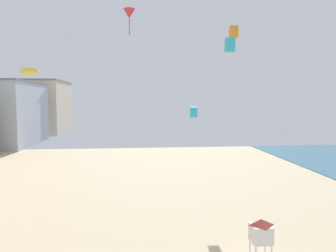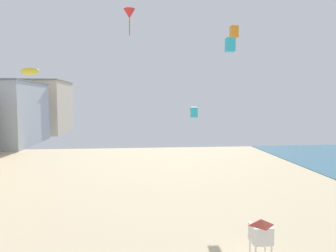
{
  "view_description": "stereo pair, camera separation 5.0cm",
  "coord_description": "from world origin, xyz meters",
  "px_view_note": "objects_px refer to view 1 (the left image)",
  "views": [
    {
      "loc": [
        1.93,
        -2.26,
        9.21
      ],
      "look_at": [
        3.97,
        18.32,
        7.56
      ],
      "focal_mm": 34.48,
      "sensor_mm": 36.0,
      "label": 1
    },
    {
      "loc": [
        1.98,
        -2.26,
        9.21
      ],
      "look_at": [
        3.97,
        18.32,
        7.56
      ],
      "focal_mm": 34.48,
      "sensor_mm": 36.0,
      "label": 2
    }
  ],
  "objects_px": {
    "kite_yellow_parafoil": "(29,71)",
    "kite_cyan_box_2": "(230,45)",
    "kite_orange_box": "(234,32)",
    "lifeguard_stand": "(261,231)",
    "kite_red_delta": "(129,14)",
    "kite_cyan_box": "(194,112)"
  },
  "relations": [
    {
      "from": "lifeguard_stand",
      "to": "kite_orange_box",
      "type": "relative_size",
      "value": 2.0
    },
    {
      "from": "kite_cyan_box_2",
      "to": "lifeguard_stand",
      "type": "bearing_deg",
      "value": -98.0
    },
    {
      "from": "kite_cyan_box_2",
      "to": "kite_red_delta",
      "type": "bearing_deg",
      "value": -155.62
    },
    {
      "from": "kite_yellow_parafoil",
      "to": "kite_red_delta",
      "type": "bearing_deg",
      "value": -51.33
    },
    {
      "from": "kite_red_delta",
      "to": "lifeguard_stand",
      "type": "bearing_deg",
      "value": -49.23
    },
    {
      "from": "kite_cyan_box_2",
      "to": "kite_red_delta",
      "type": "relative_size",
      "value": 0.63
    },
    {
      "from": "kite_yellow_parafoil",
      "to": "kite_cyan_box_2",
      "type": "bearing_deg",
      "value": -27.81
    },
    {
      "from": "kite_cyan_box",
      "to": "kite_orange_box",
      "type": "distance_m",
      "value": 9.89
    },
    {
      "from": "kite_orange_box",
      "to": "kite_cyan_box",
      "type": "bearing_deg",
      "value": -172.93
    },
    {
      "from": "lifeguard_stand",
      "to": "kite_cyan_box",
      "type": "relative_size",
      "value": 2.28
    },
    {
      "from": "kite_cyan_box",
      "to": "kite_red_delta",
      "type": "relative_size",
      "value": 0.55
    },
    {
      "from": "lifeguard_stand",
      "to": "kite_orange_box",
      "type": "height_order",
      "value": "kite_orange_box"
    },
    {
      "from": "kite_orange_box",
      "to": "kite_cyan_box_2",
      "type": "distance_m",
      "value": 6.2
    },
    {
      "from": "kite_cyan_box",
      "to": "kite_cyan_box_2",
      "type": "height_order",
      "value": "kite_cyan_box_2"
    },
    {
      "from": "kite_orange_box",
      "to": "lifeguard_stand",
      "type": "bearing_deg",
      "value": -101.76
    },
    {
      "from": "lifeguard_stand",
      "to": "kite_orange_box",
      "type": "distance_m",
      "value": 23.8
    },
    {
      "from": "lifeguard_stand",
      "to": "kite_yellow_parafoil",
      "type": "relative_size",
      "value": 1.15
    },
    {
      "from": "kite_orange_box",
      "to": "kite_red_delta",
      "type": "height_order",
      "value": "kite_orange_box"
    },
    {
      "from": "kite_cyan_box_2",
      "to": "kite_yellow_parafoil",
      "type": "height_order",
      "value": "kite_cyan_box_2"
    },
    {
      "from": "lifeguard_stand",
      "to": "kite_cyan_box_2",
      "type": "xyz_separation_m",
      "value": [
        1.8,
        12.81,
        12.53
      ]
    },
    {
      "from": "lifeguard_stand",
      "to": "kite_cyan_box",
      "type": "bearing_deg",
      "value": 92.37
    },
    {
      "from": "lifeguard_stand",
      "to": "kite_cyan_box_2",
      "type": "distance_m",
      "value": 18.01
    }
  ]
}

